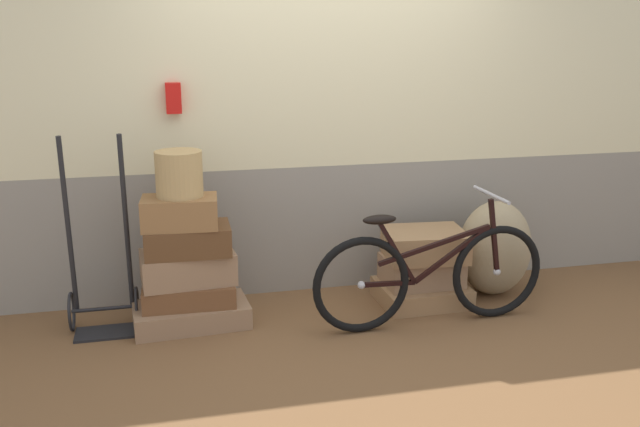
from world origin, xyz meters
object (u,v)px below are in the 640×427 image
at_px(bicycle, 430,275).
at_px(suitcase_6, 421,270).
at_px(suitcase_3, 188,240).
at_px(luggage_trolley, 102,284).
at_px(suitcase_4, 180,212).
at_px(suitcase_0, 191,314).
at_px(wicker_basket, 179,174).
at_px(burlap_sack, 495,248).
at_px(suitcase_5, 421,293).
at_px(suitcase_1, 189,292).
at_px(suitcase_7, 425,244).
at_px(suitcase_2, 188,267).

bearing_deg(bicycle, suitcase_6, 76.58).
xyz_separation_m(suitcase_3, luggage_trolley, (-0.55, 0.06, -0.28)).
xyz_separation_m(suitcase_3, suitcase_4, (-0.04, -0.02, 0.19)).
relative_size(suitcase_0, wicker_basket, 2.52).
bearing_deg(burlap_sack, suitcase_5, -176.03).
xyz_separation_m(suitcase_1, wicker_basket, (-0.02, -0.01, 0.80)).
bearing_deg(burlap_sack, bicycle, -148.42).
xyz_separation_m(suitcase_0, suitcase_4, (-0.04, -0.00, 0.70)).
bearing_deg(burlap_sack, suitcase_0, -178.35).
height_order(suitcase_4, burlap_sack, suitcase_4).
bearing_deg(suitcase_5, suitcase_7, -3.22).
bearing_deg(suitcase_0, suitcase_1, 97.60).
xyz_separation_m(suitcase_5, bicycle, (-0.09, -0.37, 0.27)).
bearing_deg(suitcase_4, bicycle, -7.76).
bearing_deg(suitcase_5, wicker_basket, 178.70).
bearing_deg(suitcase_2, suitcase_3, -80.98).
relative_size(luggage_trolley, bicycle, 0.80).
relative_size(suitcase_3, burlap_sack, 0.78).
distance_m(suitcase_1, wicker_basket, 0.80).
distance_m(suitcase_0, suitcase_3, 0.51).
bearing_deg(suitcase_4, wicker_basket, 76.26).
xyz_separation_m(suitcase_4, wicker_basket, (0.01, 0.03, 0.24)).
distance_m(suitcase_0, suitcase_7, 1.67).
relative_size(suitcase_3, wicker_basket, 1.84).
distance_m(suitcase_7, burlap_sack, 0.56).
bearing_deg(suitcase_1, suitcase_4, -127.96).
relative_size(suitcase_1, burlap_sack, 0.85).
distance_m(suitcase_5, burlap_sack, 0.64).
height_order(suitcase_1, burlap_sack, burlap_sack).
xyz_separation_m(suitcase_2, bicycle, (1.53, -0.39, -0.05)).
bearing_deg(suitcase_1, suitcase_5, 1.55).
height_order(suitcase_1, suitcase_5, suitcase_1).
relative_size(suitcase_2, suitcase_4, 1.26).
relative_size(wicker_basket, burlap_sack, 0.42).
relative_size(suitcase_7, bicycle, 0.34).
distance_m(suitcase_6, luggage_trolley, 2.17).
height_order(suitcase_5, bicycle, bicycle).
bearing_deg(luggage_trolley, suitcase_1, -4.16).
distance_m(suitcase_0, suitcase_4, 0.70).
height_order(suitcase_7, luggage_trolley, luggage_trolley).
xyz_separation_m(suitcase_7, wicker_basket, (-1.66, 0.00, 0.58)).
bearing_deg(suitcase_5, suitcase_2, 178.04).
distance_m(luggage_trolley, bicycle, 2.12).
relative_size(suitcase_1, suitcase_3, 1.10).
height_order(suitcase_4, suitcase_5, suitcase_4).
distance_m(suitcase_3, suitcase_5, 1.70).
xyz_separation_m(suitcase_4, suitcase_5, (1.66, 0.03, -0.70)).
xyz_separation_m(suitcase_0, burlap_sack, (2.19, 0.06, 0.28)).
bearing_deg(suitcase_6, suitcase_3, -179.67).
xyz_separation_m(suitcase_0, suitcase_2, (-0.00, 0.04, 0.32)).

